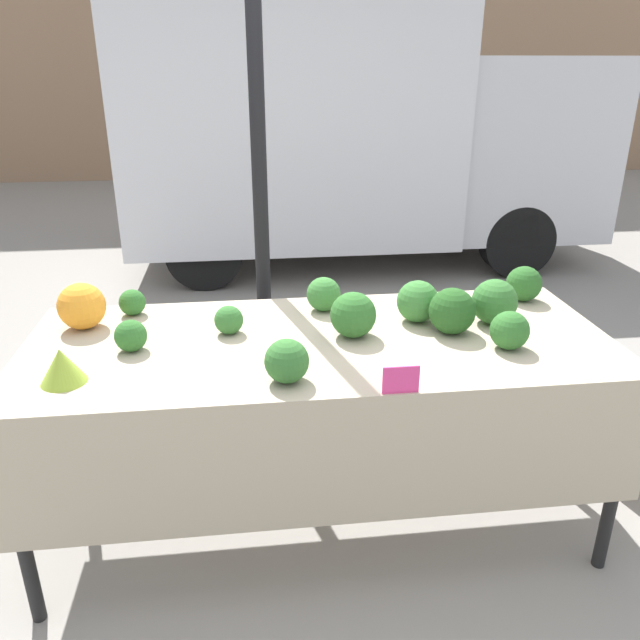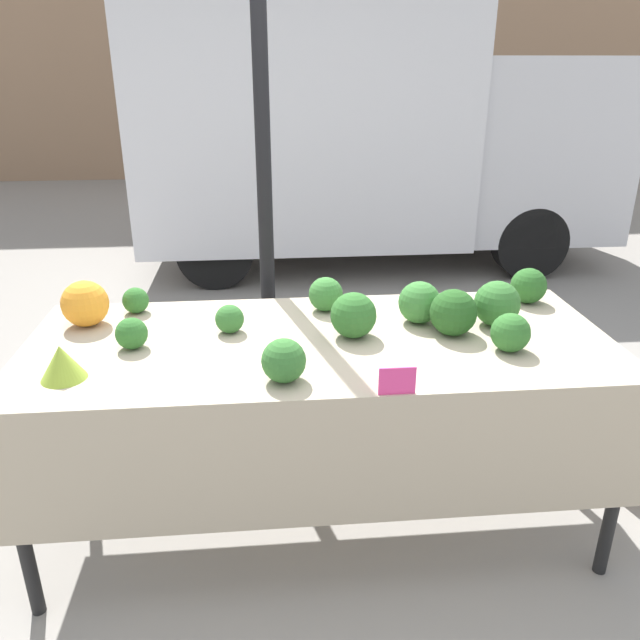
{
  "view_description": "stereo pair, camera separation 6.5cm",
  "coord_description": "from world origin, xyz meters",
  "px_view_note": "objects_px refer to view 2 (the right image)",
  "views": [
    {
      "loc": [
        -0.27,
        -2.18,
        1.86
      ],
      "look_at": [
        0.0,
        0.0,
        0.94
      ],
      "focal_mm": 35.0,
      "sensor_mm": 36.0,
      "label": 1
    },
    {
      "loc": [
        -0.2,
        -2.19,
        1.86
      ],
      "look_at": [
        0.0,
        0.0,
        0.94
      ],
      "focal_mm": 35.0,
      "sensor_mm": 36.0,
      "label": 2
    }
  ],
  "objects_px": {
    "parked_truck": "(356,123)",
    "orange_cauliflower": "(85,304)",
    "produce_crate": "(639,452)",
    "price_sign": "(397,381)"
  },
  "relations": [
    {
      "from": "orange_cauliflower",
      "to": "produce_crate",
      "type": "relative_size",
      "value": 0.5
    },
    {
      "from": "parked_truck",
      "to": "price_sign",
      "type": "bearing_deg",
      "value": -96.53
    },
    {
      "from": "orange_cauliflower",
      "to": "price_sign",
      "type": "distance_m",
      "value": 1.32
    },
    {
      "from": "parked_truck",
      "to": "price_sign",
      "type": "relative_size",
      "value": 36.09
    },
    {
      "from": "parked_truck",
      "to": "orange_cauliflower",
      "type": "bearing_deg",
      "value": -113.63
    },
    {
      "from": "parked_truck",
      "to": "price_sign",
      "type": "distance_m",
      "value": 4.48
    },
    {
      "from": "parked_truck",
      "to": "produce_crate",
      "type": "bearing_deg",
      "value": -77.74
    },
    {
      "from": "price_sign",
      "to": "produce_crate",
      "type": "height_order",
      "value": "price_sign"
    },
    {
      "from": "parked_truck",
      "to": "produce_crate",
      "type": "height_order",
      "value": "parked_truck"
    },
    {
      "from": "parked_truck",
      "to": "orange_cauliflower",
      "type": "xyz_separation_m",
      "value": [
        -1.64,
        -3.75,
        -0.35
      ]
    }
  ]
}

